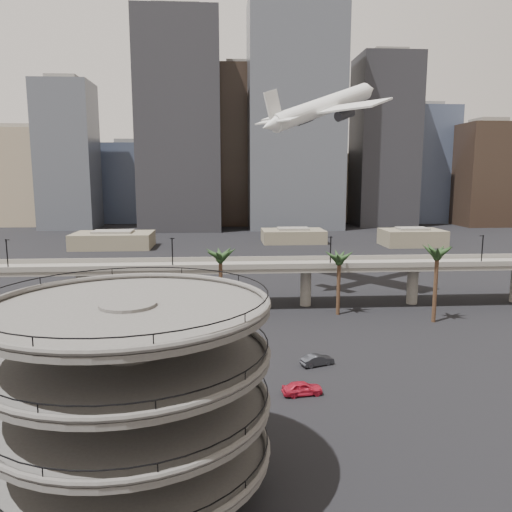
{
  "coord_description": "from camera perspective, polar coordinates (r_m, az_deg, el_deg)",
  "views": [
    {
      "loc": [
        -5.66,
        -41.97,
        26.01
      ],
      "look_at": [
        -0.87,
        28.0,
        14.62
      ],
      "focal_mm": 35.0,
      "sensor_mm": 36.0,
      "label": 1
    }
  ],
  "objects": [
    {
      "name": "skyline",
      "position": [
        260.27,
        0.68,
        12.34
      ],
      "size": [
        269.0,
        86.0,
        109.96
      ],
      "color": "gray",
      "rests_on": "ground"
    },
    {
      "name": "palm_trees",
      "position": [
        90.01,
        8.77,
        -0.21
      ],
      "size": [
        42.4,
        10.4,
        14.0
      ],
      "color": "#442D1D",
      "rests_on": "ground"
    },
    {
      "name": "car_b",
      "position": [
        70.85,
        7.01,
        -11.71
      ],
      "size": [
        4.98,
        3.14,
        1.55
      ],
      "primitive_type": "imported",
      "rotation": [
        0.0,
        0.0,
        1.92
      ],
      "color": "#222328",
      "rests_on": "ground"
    },
    {
      "name": "parking_ramp",
      "position": [
        41.92,
        -14.09,
        -13.77
      ],
      "size": [
        22.2,
        22.2,
        17.35
      ],
      "color": "#4C4A47",
      "rests_on": "ground"
    },
    {
      "name": "overpass",
      "position": [
        98.91,
        -0.56,
        -1.66
      ],
      "size": [
        130.0,
        9.3,
        14.7
      ],
      "color": "slate",
      "rests_on": "ground"
    },
    {
      "name": "low_buildings",
      "position": [
        186.13,
        -0.02,
        2.08
      ],
      "size": [
        135.0,
        27.5,
        6.8
      ],
      "color": "#655D4A",
      "rests_on": "ground"
    },
    {
      "name": "airborne_jet",
      "position": [
        113.45,
        7.67,
        16.5
      ],
      "size": [
        31.08,
        29.58,
        14.65
      ],
      "rotation": [
        0.0,
        -0.31,
        0.63
      ],
      "color": "silver",
      "rests_on": "ground"
    },
    {
      "name": "ground",
      "position": [
        49.7,
        3.47,
        -22.35
      ],
      "size": [
        700.0,
        700.0,
        0.0
      ],
      "primitive_type": "plane",
      "color": "black",
      "rests_on": "ground"
    },
    {
      "name": "car_a",
      "position": [
        61.94,
        5.31,
        -14.8
      ],
      "size": [
        5.09,
        2.59,
        1.66
      ],
      "primitive_type": "imported",
      "rotation": [
        0.0,
        0.0,
        1.7
      ],
      "color": "red",
      "rests_on": "ground"
    }
  ]
}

